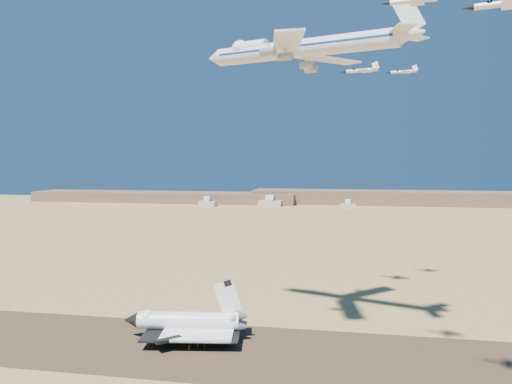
% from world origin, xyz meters
% --- Properties ---
extents(ground, '(1200.00, 1200.00, 0.00)m').
position_xyz_m(ground, '(0.00, 0.00, 0.00)').
color(ground, tan).
rests_on(ground, ground).
extents(runway, '(600.00, 50.00, 0.06)m').
position_xyz_m(runway, '(0.00, 0.00, 0.03)').
color(runway, '#4A3725').
rests_on(runway, ground).
extents(ridgeline, '(960.00, 90.00, 18.00)m').
position_xyz_m(ridgeline, '(65.32, 527.31, 7.63)').
color(ridgeline, brown).
rests_on(ridgeline, ground).
extents(hangars, '(200.50, 29.50, 30.00)m').
position_xyz_m(hangars, '(-64.00, 478.43, 4.83)').
color(hangars, '#B4AFA0').
rests_on(hangars, ground).
extents(shuttle, '(43.38, 30.72, 21.32)m').
position_xyz_m(shuttle, '(-15.20, 8.09, 5.73)').
color(shuttle, white).
rests_on(shuttle, runway).
extents(carrier_747, '(75.28, 55.85, 18.93)m').
position_xyz_m(carrier_747, '(21.96, 11.46, 99.35)').
color(carrier_747, silver).
extents(crew_a, '(0.57, 0.73, 1.79)m').
position_xyz_m(crew_a, '(-11.23, -2.29, 0.95)').
color(crew_a, orange).
rests_on(crew_a, runway).
extents(crew_b, '(0.45, 0.76, 1.56)m').
position_xyz_m(crew_b, '(-6.71, 0.19, 0.84)').
color(crew_b, orange).
rests_on(crew_b, runway).
extents(crew_c, '(1.13, 0.97, 1.73)m').
position_xyz_m(crew_c, '(-9.26, 0.52, 0.92)').
color(crew_c, orange).
rests_on(crew_c, runway).
extents(chase_jet_a, '(13.64, 7.61, 3.42)m').
position_xyz_m(chase_jet_a, '(54.01, -28.67, 101.05)').
color(chase_jet_a, silver).
extents(chase_jet_b, '(13.76, 7.97, 3.50)m').
position_xyz_m(chase_jet_b, '(68.86, -49.11, 93.51)').
color(chase_jet_b, silver).
extents(chase_jet_e, '(15.98, 9.27, 4.06)m').
position_xyz_m(chase_jet_e, '(44.26, 56.19, 99.23)').
color(chase_jet_e, silver).
extents(chase_jet_f, '(13.81, 7.80, 3.47)m').
position_xyz_m(chase_jet_f, '(62.93, 75.52, 101.39)').
color(chase_jet_f, silver).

